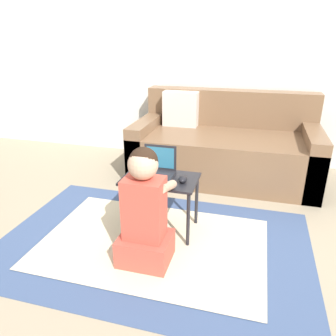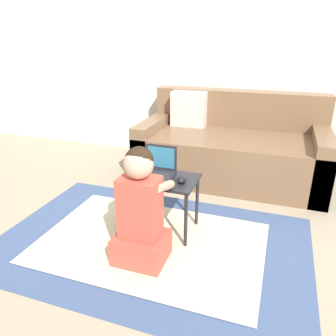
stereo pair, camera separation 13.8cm
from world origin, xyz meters
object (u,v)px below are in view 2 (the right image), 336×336
computer_mouse (182,179)px  person_seated (141,212)px  laptop_desk (160,185)px  couch (231,148)px  laptop (158,171)px

computer_mouse → person_seated: person_seated is taller
laptop_desk → person_seated: size_ratio=0.68×
laptop_desk → computer_mouse: size_ratio=5.51×
couch → computer_mouse: bearing=-96.9°
laptop → person_seated: (0.04, -0.40, -0.11)m
laptop → computer_mouse: (0.20, -0.05, -0.01)m
laptop_desk → laptop: laptop is taller
laptop_desk → laptop: bearing=132.1°
couch → computer_mouse: (-0.15, -1.21, 0.15)m
person_seated → computer_mouse: bearing=66.3°
laptop → person_seated: 0.42m
laptop → person_seated: size_ratio=0.31×
laptop_desk → person_seated: 0.37m
laptop_desk → laptop: (-0.03, 0.03, 0.10)m
laptop → laptop_desk: bearing=-47.9°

